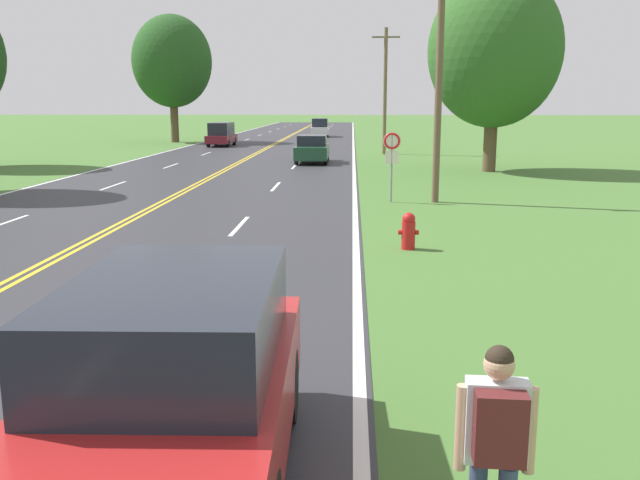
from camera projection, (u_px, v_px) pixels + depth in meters
hitchhiker_person at (496, 435)px, 4.79m from camera, size 0.57×0.42×1.68m
fire_hydrant at (408, 231)px, 15.69m from camera, size 0.48×0.32×0.86m
traffic_sign at (392, 150)px, 22.88m from camera, size 0.60×0.10×2.39m
utility_pole_midground at (439, 79)px, 22.44m from camera, size 1.80×0.24×7.96m
utility_pole_far at (385, 90)px, 44.39m from camera, size 1.80×0.24×8.14m
tree_mid_treeline at (495, 51)px, 32.56m from camera, size 6.41×6.41×9.52m
tree_right_cluster at (172, 62)px, 57.75m from camera, size 6.76×6.76×10.74m
car_red_suv_nearest at (178, 376)px, 5.90m from camera, size 2.03×3.97×1.88m
car_dark_green_sedan_approaching at (312, 149)px, 38.39m from camera, size 1.82×4.20×1.57m
car_maroon_van_mid_near at (221, 134)px, 53.65m from camera, size 1.76×4.72×1.84m
car_white_van_mid_far at (320, 127)px, 68.34m from camera, size 1.89×4.61×1.85m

